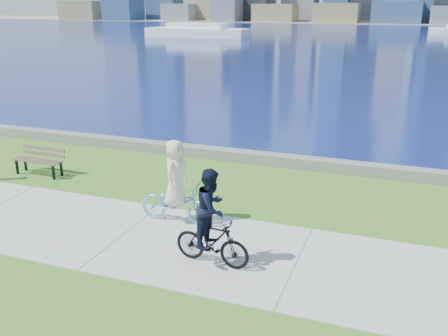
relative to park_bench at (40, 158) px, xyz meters
The scene contains 9 objects.
ground 5.42m from the park_bench, 31.28° to the right, with size 320.00×320.00×0.00m, color #376B1C.
concrete_path 5.42m from the park_bench, 31.28° to the right, with size 80.00×3.50×0.02m, color #A7A7A2.
seawall 5.74m from the park_bench, 36.36° to the left, with size 90.00×0.50×0.35m, color slate.
bay_water 69.35m from the park_bench, 86.19° to the left, with size 320.00×131.00×0.01m, color navy.
far_shore 127.28m from the park_bench, 87.92° to the left, with size 320.00×30.00×0.12m, color gray.
ferry_near 62.27m from the park_bench, 108.77° to the left, with size 15.25×4.36×2.07m.
park_bench is the anchor object (origin of this frame).
cyclist_woman 5.75m from the park_bench, 18.01° to the right, with size 0.65×1.85×2.04m.
cyclist_man 7.80m from the park_bench, 25.77° to the right, with size 0.66×1.66×2.03m.
Camera 1 is at (5.74, -8.93, 5.08)m, focal length 40.00 mm.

